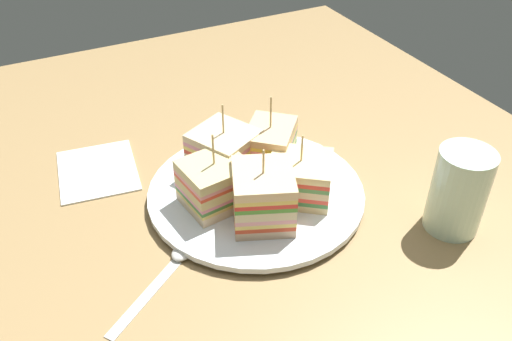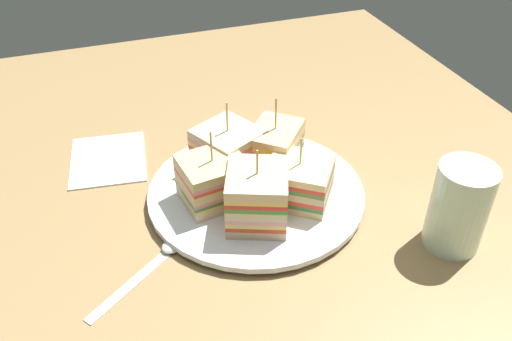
% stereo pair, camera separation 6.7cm
% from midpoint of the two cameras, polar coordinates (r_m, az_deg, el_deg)
% --- Properties ---
extents(ground_plane, '(1.10, 0.91, 0.02)m').
position_cam_midpoint_polar(ground_plane, '(0.71, 2.73, -3.53)').
color(ground_plane, '#99794D').
extents(plate, '(0.27, 0.27, 0.01)m').
position_cam_midpoint_polar(plate, '(0.70, 2.77, -2.44)').
color(plate, white).
rests_on(plate, ground_plane).
extents(sandwich_wedge_0, '(0.09, 0.09, 0.10)m').
position_cam_midpoint_polar(sandwich_wedge_0, '(0.72, 4.68, 2.23)').
color(sandwich_wedge_0, beige).
rests_on(sandwich_wedge_0, plate).
extents(sandwich_wedge_1, '(0.10, 0.10, 0.10)m').
position_cam_midpoint_polar(sandwich_wedge_1, '(0.71, -0.16, 1.95)').
color(sandwich_wedge_1, beige).
rests_on(sandwich_wedge_1, plate).
extents(sandwich_wedge_2, '(0.08, 0.08, 0.10)m').
position_cam_midpoint_polar(sandwich_wedge_2, '(0.66, -1.56, -1.07)').
color(sandwich_wedge_2, beige).
rests_on(sandwich_wedge_2, plate).
extents(sandwich_wedge_3, '(0.10, 0.09, 0.10)m').
position_cam_midpoint_polar(sandwich_wedge_3, '(0.63, 3.20, -2.83)').
color(sandwich_wedge_3, '#DDB28B').
rests_on(sandwich_wedge_3, plate).
extents(sandwich_wedge_4, '(0.10, 0.10, 0.09)m').
position_cam_midpoint_polar(sandwich_wedge_4, '(0.67, 7.36, -1.21)').
color(sandwich_wedge_4, beige).
rests_on(sandwich_wedge_4, plate).
extents(chip_pile, '(0.06, 0.06, 0.02)m').
position_cam_midpoint_polar(chip_pile, '(0.69, 2.04, -1.25)').
color(chip_pile, tan).
rests_on(chip_pile, plate).
extents(spoon, '(0.10, 0.13, 0.01)m').
position_cam_midpoint_polar(spoon, '(0.62, -6.86, -9.06)').
color(spoon, silver).
rests_on(spoon, ground_plane).
extents(napkin, '(0.13, 0.12, 0.01)m').
position_cam_midpoint_polar(napkin, '(0.78, -12.83, 1.13)').
color(napkin, white).
rests_on(napkin, ground_plane).
extents(drinking_glass, '(0.06, 0.06, 0.11)m').
position_cam_midpoint_polar(drinking_glass, '(0.66, 23.05, -4.18)').
color(drinking_glass, silver).
rests_on(drinking_glass, ground_plane).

